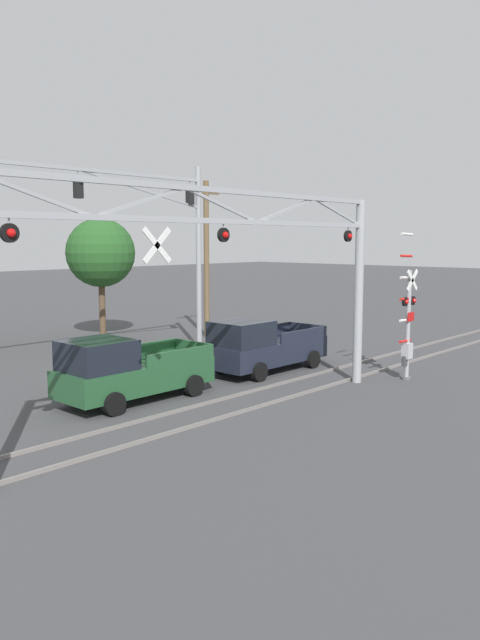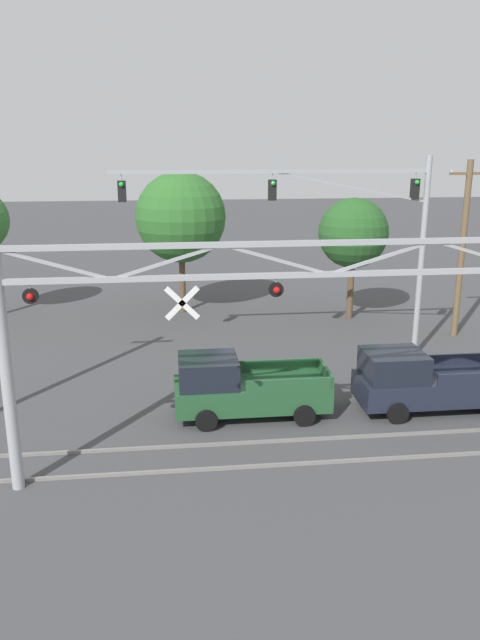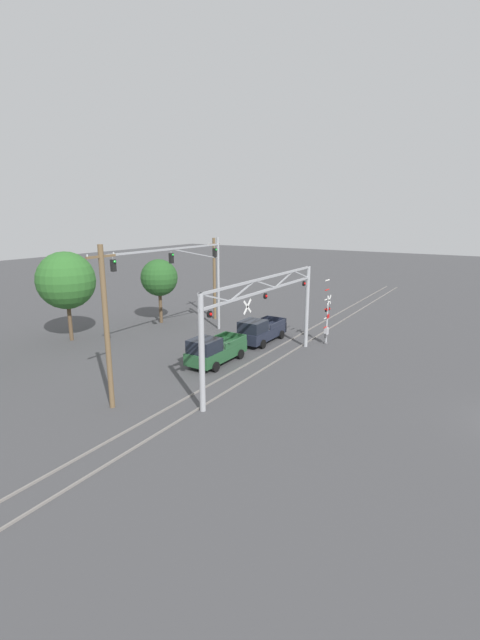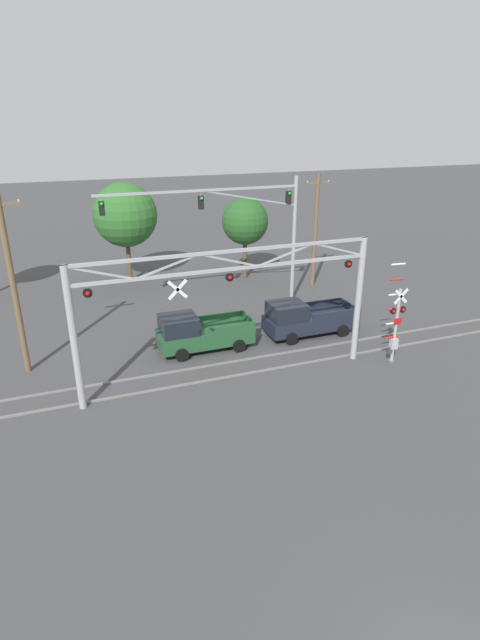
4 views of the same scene
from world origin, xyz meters
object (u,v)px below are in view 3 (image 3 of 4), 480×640
at_px(crossing_signal_mast, 327,320).
at_px(utility_pole_right, 214,278).
at_px(pickup_truck_following, 260,331).
at_px(traffic_signal_span, 197,270).
at_px(pickup_truck_lead, 214,350).
at_px(background_tree_beyond_span, 159,278).
at_px(crossing_gantry, 265,312).
at_px(utility_pole_left, 106,327).
at_px(background_tree_far_left_verge, 66,280).

distance_m(crossing_signal_mast, utility_pole_right, 12.95).
bearing_deg(pickup_truck_following, utility_pole_right, 58.80).
bearing_deg(utility_pole_right, crossing_signal_mast, -100.00).
xyz_separation_m(traffic_signal_span, pickup_truck_lead, (-5.00, -5.16, -4.76)).
height_order(pickup_truck_following, background_tree_beyond_span, background_tree_beyond_span).
distance_m(crossing_gantry, traffic_signal_span, 10.17).
xyz_separation_m(pickup_truck_lead, utility_pole_left, (-8.61, 0.66, 3.54)).
bearing_deg(pickup_truck_lead, utility_pole_left, 175.65).
relative_size(crossing_signal_mast, utility_pole_right, 0.66).
relative_size(utility_pole_left, background_tree_far_left_verge, 1.19).
distance_m(crossing_signal_mast, pickup_truck_lead, 10.05).
xyz_separation_m(utility_pole_right, background_tree_beyond_span, (-4.02, 3.54, 0.21)).
height_order(crossing_gantry, background_tree_far_left_verge, background_tree_far_left_verge).
height_order(pickup_truck_following, utility_pole_left, utility_pole_left).
relative_size(pickup_truck_following, background_tree_beyond_span, 0.85).
distance_m(pickup_truck_lead, utility_pole_right, 13.77).
height_order(traffic_signal_span, pickup_truck_lead, traffic_signal_span).
distance_m(utility_pole_right, background_tree_far_left_verge, 13.80).
distance_m(pickup_truck_following, background_tree_beyond_span, 11.94).
relative_size(utility_pole_left, background_tree_beyond_span, 1.43).
distance_m(utility_pole_right, background_tree_beyond_span, 5.36).
xyz_separation_m(pickup_truck_following, utility_pole_right, (4.78, 7.89, 3.17)).
relative_size(pickup_truck_lead, pickup_truck_following, 0.97).
bearing_deg(background_tree_far_left_verge, background_tree_beyond_span, -14.77).
relative_size(crossing_gantry, utility_pole_left, 1.58).
distance_m(pickup_truck_following, utility_pole_right, 9.75).
height_order(crossing_signal_mast, background_tree_far_left_verge, background_tree_far_left_verge).
height_order(pickup_truck_lead, pickup_truck_following, same).
bearing_deg(crossing_gantry, traffic_signal_span, 62.83).
relative_size(pickup_truck_lead, utility_pole_left, 0.58).
distance_m(pickup_truck_lead, utility_pole_left, 9.33).
bearing_deg(traffic_signal_span, utility_pole_left, -161.68).
bearing_deg(utility_pole_right, crossing_gantry, -132.57).
bearing_deg(pickup_truck_following, background_tree_beyond_span, 86.20).
xyz_separation_m(crossing_gantry, crossing_signal_mast, (8.33, -1.09, -2.15)).
distance_m(crossing_signal_mast, background_tree_far_left_verge, 21.25).
bearing_deg(pickup_truck_following, crossing_gantry, -148.07).
distance_m(crossing_signal_mast, background_tree_beyond_span, 16.39).
distance_m(crossing_signal_mast, pickup_truck_following, 5.43).
bearing_deg(traffic_signal_span, background_tree_beyond_span, 72.29).
relative_size(crossing_signal_mast, traffic_signal_span, 0.42).
height_order(utility_pole_left, background_tree_far_left_verge, utility_pole_left).
bearing_deg(background_tree_beyond_span, background_tree_far_left_verge, 165.23).
relative_size(crossing_signal_mast, background_tree_beyond_span, 0.86).
relative_size(traffic_signal_span, utility_pole_left, 1.43).
height_order(pickup_truck_lead, background_tree_far_left_verge, background_tree_far_left_verge).
height_order(crossing_signal_mast, pickup_truck_following, crossing_signal_mast).
bearing_deg(traffic_signal_span, pickup_truck_following, -77.45).
bearing_deg(background_tree_beyond_span, utility_pole_right, -41.38).
height_order(crossing_signal_mast, background_tree_beyond_span, background_tree_beyond_span).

